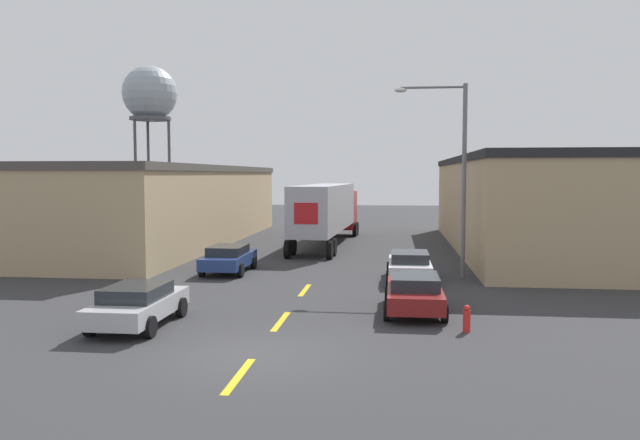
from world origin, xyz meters
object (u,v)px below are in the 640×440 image
object	(u,v)px
semi_truck	(328,209)
street_lamp	(455,165)
parked_car_left_far	(229,258)
water_tower	(150,95)
parked_car_right_near	(414,292)
fire_hydrant	(467,319)
parked_car_left_near	(138,304)
parked_car_right_mid	(410,265)

from	to	relation	value
semi_truck	street_lamp	xyz separation A→B (m)	(7.09, -12.43, 2.66)
parked_car_left_far	water_tower	xyz separation A→B (m)	(-16.20, 31.03, 11.81)
parked_car_right_near	fire_hydrant	size ratio (longest dim) A/B	5.32
parked_car_right_near	parked_car_left_near	size ratio (longest dim) A/B	1.00
street_lamp	parked_car_right_near	bearing A→B (deg)	-105.11
parked_car_right_mid	water_tower	size ratio (longest dim) A/B	0.28
parked_car_right_near	street_lamp	xyz separation A→B (m)	(2.02, 7.49, 4.39)
water_tower	street_lamp	size ratio (longest dim) A/B	1.76
semi_truck	parked_car_left_far	world-z (taller)	semi_truck
water_tower	fire_hydrant	size ratio (longest dim) A/B	18.97
parked_car_left_far	parked_car_left_near	world-z (taller)	same
fire_hydrant	street_lamp	bearing A→B (deg)	86.78
semi_truck	parked_car_right_mid	bearing A→B (deg)	-66.89
water_tower	parked_car_left_near	bearing A→B (deg)	-68.77
parked_car_right_mid	street_lamp	xyz separation A→B (m)	(2.02, 1.13, 4.39)
parked_car_left_far	parked_car_right_mid	size ratio (longest dim) A/B	1.00
parked_car_left_far	street_lamp	world-z (taller)	street_lamp
parked_car_left_far	parked_car_left_near	distance (m)	10.67
street_lamp	water_tower	bearing A→B (deg)	130.53
parked_car_left_far	water_tower	distance (m)	36.94
parked_car_right_mid	parked_car_left_near	bearing A→B (deg)	-132.63
parked_car_right_mid	water_tower	world-z (taller)	water_tower
parked_car_right_near	fire_hydrant	world-z (taller)	parked_car_right_near
semi_truck	parked_car_left_near	bearing A→B (deg)	-96.01
parked_car_left_far	water_tower	size ratio (longest dim) A/B	0.28
parked_car_right_near	street_lamp	size ratio (longest dim) A/B	0.49
parked_car_left_far	semi_truck	bearing A→B (deg)	74.09
parked_car_left_far	fire_hydrant	xyz separation A→B (m)	(10.00, -10.21, -0.30)
parked_car_right_mid	street_lamp	distance (m)	4.96
parked_car_right_mid	street_lamp	world-z (taller)	street_lamp
water_tower	street_lamp	bearing A→B (deg)	-49.47
semi_truck	water_tower	world-z (taller)	water_tower
parked_car_left_far	street_lamp	size ratio (longest dim) A/B	0.49
street_lamp	parked_car_right_mid	bearing A→B (deg)	-150.83
semi_truck	parked_car_left_near	distance (m)	23.16
parked_car_left_near	water_tower	bearing A→B (deg)	111.23
parked_car_left_near	street_lamp	world-z (taller)	street_lamp
parked_car_left_far	fire_hydrant	world-z (taller)	parked_car_left_far
parked_car_left_near	street_lamp	bearing A→B (deg)	44.57
semi_truck	parked_car_right_near	distance (m)	20.63
semi_truck	fire_hydrant	size ratio (longest dim) A/B	19.62
parked_car_right_mid	parked_car_left_near	world-z (taller)	same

